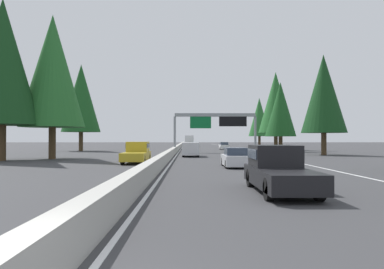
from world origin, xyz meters
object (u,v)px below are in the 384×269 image
at_px(sign_gantry_overhead, 216,121).
at_px(conifer_right_near, 324,94).
at_px(oncoming_near, 137,153).
at_px(conifer_right_mid, 280,109).
at_px(sedan_far_left, 235,158).
at_px(conifer_left_mid, 81,98).
at_px(pickup_near_right, 278,169).
at_px(conifer_left_near, 53,71).
at_px(sedan_mid_center, 224,146).
at_px(bus_near_center, 189,140).
at_px(conifer_right_distant, 259,117).
at_px(conifer_right_far, 276,103).
at_px(conifer_left_foreground, 2,62).
at_px(minivan_mid_left, 191,149).

distance_m(sign_gantry_overhead, conifer_right_near, 15.93).
relative_size(oncoming_near, conifer_right_mid, 0.48).
height_order(sedan_far_left, conifer_right_mid, conifer_right_mid).
relative_size(sign_gantry_overhead, conifer_left_mid, 0.84).
xyz_separation_m(pickup_near_right, conifer_left_near, (23.68, 18.02, 8.40)).
xyz_separation_m(pickup_near_right, sedan_mid_center, (58.85, -3.61, -0.23)).
xyz_separation_m(pickup_near_right, bus_near_center, (95.36, 3.40, 0.80)).
xyz_separation_m(conifer_right_mid, conifer_right_distant, (35.23, -3.43, 0.84)).
bearing_deg(conifer_right_far, sedan_far_left, 162.41).
bearing_deg(sign_gantry_overhead, pickup_near_right, 179.13).
distance_m(sedan_far_left, oncoming_near, 9.46).
xyz_separation_m(sedan_mid_center, conifer_left_near, (-35.17, 21.64, 8.64)).
xyz_separation_m(pickup_near_right, conifer_right_near, (32.89, -14.25, 7.18)).
bearing_deg(conifer_left_near, conifer_right_mid, -54.31).
xyz_separation_m(conifer_right_mid, conifer_left_foreground, (-24.27, 33.40, 2.65)).
bearing_deg(conifer_left_near, pickup_near_right, -142.72).
height_order(conifer_right_mid, conifer_left_mid, conifer_left_mid).
height_order(sedan_far_left, conifer_right_far, conifer_right_far).
bearing_deg(conifer_right_far, conifer_right_mid, 171.19).
height_order(conifer_right_mid, conifer_right_distant, conifer_right_distant).
bearing_deg(sedan_mid_center, bus_near_center, 10.87).
distance_m(sedan_mid_center, conifer_right_distant, 25.26).
bearing_deg(minivan_mid_left, conifer_left_mid, 44.02).
distance_m(bus_near_center, conifer_left_mid, 51.06).
xyz_separation_m(oncoming_near, conifer_left_foreground, (3.23, 13.58, 8.76)).
height_order(conifer_right_mid, conifer_left_near, conifer_left_near).
height_order(sedan_mid_center, bus_near_center, bus_near_center).
bearing_deg(conifer_right_mid, sedan_mid_center, 29.99).
bearing_deg(oncoming_near, sedan_far_left, 59.02).
distance_m(conifer_right_distant, conifer_left_foreground, 70.00).
bearing_deg(conifer_right_far, conifer_left_foreground, 133.69).
bearing_deg(conifer_left_near, sign_gantry_overhead, -48.06).
distance_m(sign_gantry_overhead, conifer_right_mid, 12.11).
relative_size(conifer_right_near, conifer_left_foreground, 0.84).
height_order(bus_near_center, conifer_left_mid, conifer_left_mid).
xyz_separation_m(sedan_far_left, minivan_mid_left, (16.27, 3.29, 0.27)).
height_order(sign_gantry_overhead, minivan_mid_left, sign_gantry_overhead).
bearing_deg(sedan_far_left, conifer_right_near, -35.28).
distance_m(minivan_mid_left, conifer_left_foreground, 21.95).
height_order(sign_gantry_overhead, sedan_far_left, sign_gantry_overhead).
bearing_deg(sign_gantry_overhead, conifer_left_near, 131.94).
bearing_deg(conifer_right_near, conifer_right_far, 3.38).
bearing_deg(oncoming_near, conifer_right_distant, 159.66).
height_order(pickup_near_right, bus_near_center, bus_near_center).
bearing_deg(bus_near_center, sedan_far_left, -177.71).
bearing_deg(conifer_right_distant, sign_gantry_overhead, 160.05).
bearing_deg(bus_near_center, conifer_right_near, -164.22).
relative_size(pickup_near_right, sedan_far_left, 1.27).
xyz_separation_m(bus_near_center, conifer_left_foreground, (-74.66, 18.38, 7.96)).
bearing_deg(conifer_left_mid, sign_gantry_overhead, -109.49).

